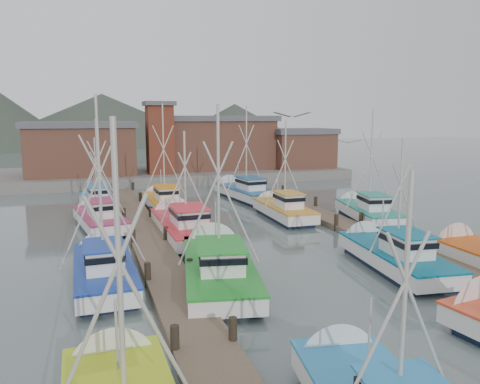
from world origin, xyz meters
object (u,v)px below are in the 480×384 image
object	(u,v)px
boat_4	(218,265)
boat_8	(183,225)
lookout_tower	(160,137)
boat_12	(163,202)

from	to	relation	value
boat_4	boat_8	distance (m)	9.20
lookout_tower	boat_12	size ratio (longest dim) A/B	0.87
lookout_tower	boat_4	distance (m)	35.30
boat_12	boat_4	bearing A→B (deg)	-92.61
lookout_tower	boat_8	world-z (taller)	lookout_tower
boat_8	boat_12	xyz separation A→B (m)	(0.10, 9.14, 0.01)
boat_8	boat_4	bearing A→B (deg)	-91.59
boat_12	lookout_tower	bearing A→B (deg)	80.11
lookout_tower	boat_12	distance (m)	17.38
boat_12	boat_8	bearing A→B (deg)	-92.48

